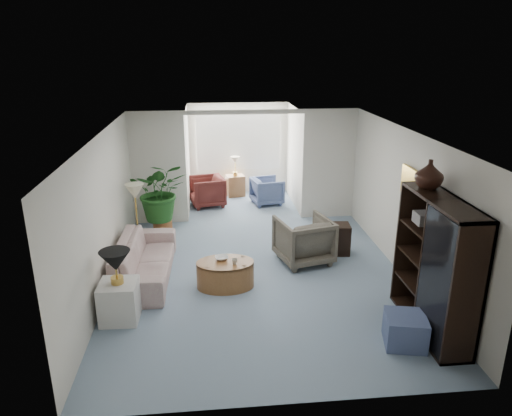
{
  "coord_description": "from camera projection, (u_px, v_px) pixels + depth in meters",
  "views": [
    {
      "loc": [
        -0.8,
        -7.3,
        3.83
      ],
      "look_at": [
        0.0,
        0.6,
        1.1
      ],
      "focal_mm": 33.59,
      "sensor_mm": 36.0,
      "label": 1
    }
  ],
  "objects": [
    {
      "name": "floor_lamp",
      "position": [
        135.0,
        191.0,
        8.83
      ],
      "size": [
        0.36,
        0.36,
        0.28
      ],
      "primitive_type": "cone",
      "color": "beige",
      "rests_on": "ground"
    },
    {
      "name": "wingback_chair",
      "position": [
        304.0,
        240.0,
        8.77
      ],
      "size": [
        1.11,
        1.13,
        0.85
      ],
      "primitive_type": "imported",
      "rotation": [
        0.0,
        0.0,
        3.39
      ],
      "color": "#676151",
      "rests_on": "ground"
    },
    {
      "name": "entertainment_cabinet",
      "position": [
        436.0,
        266.0,
        6.52
      ],
      "size": [
        0.46,
        1.73,
        1.92
      ],
      "primitive_type": "cube",
      "color": "black",
      "rests_on": "ground"
    },
    {
      "name": "cabinet_urn",
      "position": [
        429.0,
        174.0,
        6.61
      ],
      "size": [
        0.39,
        0.39,
        0.41
      ],
      "primitive_type": "imported",
      "color": "black",
      "rests_on": "entertainment_cabinet"
    },
    {
      "name": "sunroom_chair_maroon",
      "position": [
        207.0,
        191.0,
        11.85
      ],
      "size": [
        0.96,
        0.94,
        0.74
      ],
      "primitive_type": "imported",
      "rotation": [
        0.0,
        0.0,
        -1.36
      ],
      "color": "#541D1D",
      "rests_on": "ground"
    },
    {
      "name": "ottoman",
      "position": [
        405.0,
        330.0,
        6.39
      ],
      "size": [
        0.63,
        0.63,
        0.42
      ],
      "primitive_type": "cube",
      "rotation": [
        0.0,
        0.0,
        -0.22
      ],
      "color": "slate",
      "rests_on": "ground"
    },
    {
      "name": "side_table_dark",
      "position": [
        336.0,
        239.0,
        9.17
      ],
      "size": [
        0.52,
        0.43,
        0.58
      ],
      "primitive_type": "cube",
      "rotation": [
        0.0,
        0.0,
        -0.1
      ],
      "color": "black",
      "rests_on": "ground"
    },
    {
      "name": "floor",
      "position": [
        260.0,
        280.0,
        8.19
      ],
      "size": [
        6.0,
        6.0,
        0.0
      ],
      "primitive_type": "plane",
      "color": "#89A1B5",
      "rests_on": "ground"
    },
    {
      "name": "back_pier_left",
      "position": [
        158.0,
        169.0,
        10.43
      ],
      "size": [
        1.2,
        0.12,
        2.5
      ],
      "primitive_type": "cube",
      "color": "silver",
      "rests_on": "ground"
    },
    {
      "name": "sofa",
      "position": [
        144.0,
        259.0,
        8.21
      ],
      "size": [
        0.94,
        2.28,
        0.66
      ],
      "primitive_type": "imported",
      "rotation": [
        0.0,
        0.0,
        1.54
      ],
      "color": "#BBB09E",
      "rests_on": "ground"
    },
    {
      "name": "window_pane",
      "position": [
        238.0,
        141.0,
        12.61
      ],
      "size": [
        2.2,
        0.02,
        1.5
      ],
      "primitive_type": "cube",
      "color": "white"
    },
    {
      "name": "coffee_table",
      "position": [
        225.0,
        274.0,
        7.9
      ],
      "size": [
        1.07,
        1.07,
        0.45
      ],
      "primitive_type": "cylinder",
      "rotation": [
        0.0,
        0.0,
        0.13
      ],
      "color": "brown",
      "rests_on": "ground"
    },
    {
      "name": "house_plant",
      "position": [
        160.0,
        191.0,
        9.88
      ],
      "size": [
        1.13,
        0.98,
        1.26
      ],
      "primitive_type": "imported",
      "color": "#1F541C",
      "rests_on": "plant_pot"
    },
    {
      "name": "back_header",
      "position": [
        245.0,
        112.0,
        10.22
      ],
      "size": [
        2.6,
        0.12,
        0.1
      ],
      "primitive_type": "cube",
      "color": "silver",
      "rests_on": "back_pier_left"
    },
    {
      "name": "plant_pot",
      "position": [
        163.0,
        227.0,
        10.13
      ],
      "size": [
        0.4,
        0.4,
        0.32
      ],
      "primitive_type": "cylinder",
      "color": "brown",
      "rests_on": "ground"
    },
    {
      "name": "sunroom_table",
      "position": [
        235.0,
        186.0,
        12.66
      ],
      "size": [
        0.51,
        0.44,
        0.55
      ],
      "primitive_type": "cube",
      "rotation": [
        0.0,
        0.0,
        0.21
      ],
      "color": "brown",
      "rests_on": "ground"
    },
    {
      "name": "framed_picture",
      "position": [
        411.0,
        182.0,
        7.78
      ],
      "size": [
        0.04,
        0.5,
        0.4
      ],
      "primitive_type": "cube",
      "color": "#B9AB94"
    },
    {
      "name": "sunroom_floor",
      "position": [
        242.0,
        204.0,
        12.05
      ],
      "size": [
        2.6,
        2.6,
        0.0
      ],
      "primitive_type": "plane",
      "color": "#89A1B5",
      "rests_on": "ground"
    },
    {
      "name": "shelf_clutter",
      "position": [
        440.0,
        253.0,
        6.27
      ],
      "size": [
        0.3,
        1.07,
        1.06
      ],
      "color": "#5B5755",
      "rests_on": "entertainment_cabinet"
    },
    {
      "name": "coffee_bowl",
      "position": [
        222.0,
        258.0,
        7.91
      ],
      "size": [
        0.25,
        0.25,
        0.05
      ],
      "primitive_type": "imported",
      "rotation": [
        0.0,
        0.0,
        0.13
      ],
      "color": "silver",
      "rests_on": "coffee_table"
    },
    {
      "name": "window_blinds",
      "position": [
        239.0,
        141.0,
        12.58
      ],
      "size": [
        2.2,
        0.02,
        1.5
      ],
      "primitive_type": "cube",
      "color": "white"
    },
    {
      "name": "back_pier_right",
      "position": [
        329.0,
        165.0,
        10.79
      ],
      "size": [
        1.2,
        0.12,
        2.5
      ],
      "primitive_type": "cube",
      "color": "silver",
      "rests_on": "ground"
    },
    {
      "name": "sunroom_chair_blue",
      "position": [
        267.0,
        191.0,
        12.01
      ],
      "size": [
        0.86,
        0.85,
        0.67
      ],
      "primitive_type": "imported",
      "rotation": [
        0.0,
        0.0,
        1.78
      ],
      "color": "slate",
      "rests_on": "ground"
    },
    {
      "name": "end_table",
      "position": [
        119.0,
        301.0,
        6.94
      ],
      "size": [
        0.55,
        0.55,
        0.59
      ],
      "primitive_type": "cube",
      "rotation": [
        0.0,
        0.0,
        -0.03
      ],
      "color": "silver",
      "rests_on": "ground"
    },
    {
      "name": "table_lamp",
      "position": [
        115.0,
        261.0,
        6.73
      ],
      "size": [
        0.44,
        0.44,
        0.3
      ],
      "primitive_type": "cone",
      "color": "black",
      "rests_on": "end_table"
    },
    {
      "name": "coffee_cup",
      "position": [
        235.0,
        262.0,
        7.74
      ],
      "size": [
        0.11,
        0.11,
        0.09
      ],
      "primitive_type": "imported",
      "rotation": [
        0.0,
        0.0,
        0.13
      ],
      "color": "beige",
      "rests_on": "coffee_table"
    }
  ]
}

